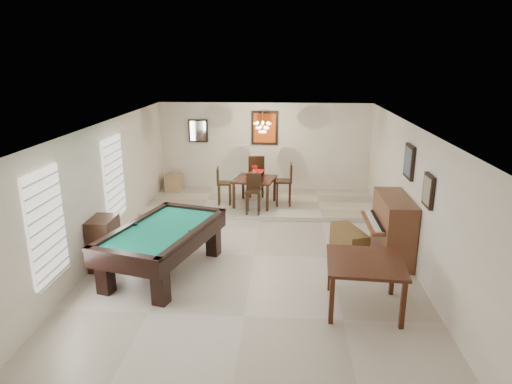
# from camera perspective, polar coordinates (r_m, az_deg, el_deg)

# --- Properties ---
(ground_plane) EXTENTS (6.00, 9.00, 0.02)m
(ground_plane) POSITION_cam_1_polar(r_m,az_deg,el_deg) (9.24, -0.24, -7.98)
(ground_plane) COLOR beige
(wall_back) EXTENTS (6.00, 0.04, 2.60)m
(wall_back) POSITION_cam_1_polar(r_m,az_deg,el_deg) (13.14, 1.08, 5.45)
(wall_back) COLOR silver
(wall_back) RESTS_ON ground_plane
(wall_front) EXTENTS (6.00, 0.04, 2.60)m
(wall_front) POSITION_cam_1_polar(r_m,az_deg,el_deg) (4.67, -4.13, -16.18)
(wall_front) COLOR silver
(wall_front) RESTS_ON ground_plane
(wall_left) EXTENTS (0.04, 9.00, 2.60)m
(wall_left) POSITION_cam_1_polar(r_m,az_deg,el_deg) (9.46, -18.70, 0.17)
(wall_left) COLOR silver
(wall_left) RESTS_ON ground_plane
(wall_right) EXTENTS (0.04, 9.00, 2.60)m
(wall_right) POSITION_cam_1_polar(r_m,az_deg,el_deg) (9.09, 18.98, -0.50)
(wall_right) COLOR silver
(wall_right) RESTS_ON ground_plane
(ceiling) EXTENTS (6.00, 9.00, 0.04)m
(ceiling) POSITION_cam_1_polar(r_m,az_deg,el_deg) (8.50, -0.26, 8.26)
(ceiling) COLOR white
(ceiling) RESTS_ON wall_back
(dining_step) EXTENTS (6.00, 2.50, 0.12)m
(dining_step) POSITION_cam_1_polar(r_m,az_deg,el_deg) (12.24, 0.79, -1.38)
(dining_step) COLOR beige
(dining_step) RESTS_ON ground_plane
(window_left_front) EXTENTS (0.06, 1.00, 1.70)m
(window_left_front) POSITION_cam_1_polar(r_m,az_deg,el_deg) (7.53, -24.72, -3.81)
(window_left_front) COLOR white
(window_left_front) RESTS_ON wall_left
(window_left_rear) EXTENTS (0.06, 1.00, 1.70)m
(window_left_rear) POSITION_cam_1_polar(r_m,az_deg,el_deg) (9.96, -17.32, 1.69)
(window_left_rear) COLOR white
(window_left_rear) RESTS_ON wall_left
(pool_table) EXTENTS (2.03, 2.83, 0.85)m
(pool_table) POSITION_cam_1_polar(r_m,az_deg,el_deg) (8.56, -11.46, -7.19)
(pool_table) COLOR black
(pool_table) RESTS_ON ground_plane
(square_table) EXTENTS (1.25, 1.25, 0.81)m
(square_table) POSITION_cam_1_polar(r_m,az_deg,el_deg) (7.46, 13.34, -11.19)
(square_table) COLOR #33170C
(square_table) RESTS_ON ground_plane
(upright_piano) EXTENTS (0.84, 1.50, 1.25)m
(upright_piano) POSITION_cam_1_polar(r_m,az_deg,el_deg) (9.25, 15.85, -4.33)
(upright_piano) COLOR brown
(upright_piano) RESTS_ON ground_plane
(piano_bench) EXTENTS (0.69, 1.07, 0.55)m
(piano_bench) POSITION_cam_1_polar(r_m,az_deg,el_deg) (9.33, 11.54, -6.15)
(piano_bench) COLOR brown
(piano_bench) RESTS_ON ground_plane
(apothecary_chest) EXTENTS (0.43, 0.65, 0.98)m
(apothecary_chest) POSITION_cam_1_polar(r_m,az_deg,el_deg) (9.02, -18.45, -6.05)
(apothecary_chest) COLOR black
(apothecary_chest) RESTS_ON ground_plane
(dining_table) EXTENTS (1.17, 1.17, 0.83)m
(dining_table) POSITION_cam_1_polar(r_m,az_deg,el_deg) (11.81, -0.16, 0.35)
(dining_table) COLOR black
(dining_table) RESTS_ON dining_step
(flower_vase) EXTENTS (0.15, 0.15, 0.23)m
(flower_vase) POSITION_cam_1_polar(r_m,az_deg,el_deg) (11.68, -0.16, 2.84)
(flower_vase) COLOR red
(flower_vase) RESTS_ON dining_table
(dining_chair_south) EXTENTS (0.37, 0.37, 0.98)m
(dining_chair_south) POSITION_cam_1_polar(r_m,az_deg,el_deg) (11.12, -0.37, -0.27)
(dining_chair_south) COLOR black
(dining_chair_south) RESTS_ON dining_step
(dining_chair_north) EXTENTS (0.47, 0.47, 1.17)m
(dining_chair_north) POSITION_cam_1_polar(r_m,az_deg,el_deg) (12.51, 0.03, 2.08)
(dining_chair_north) COLOR black
(dining_chair_north) RESTS_ON dining_step
(dining_chair_west) EXTENTS (0.39, 0.39, 0.97)m
(dining_chair_west) POSITION_cam_1_polar(r_m,az_deg,el_deg) (11.87, -3.97, 0.75)
(dining_chair_west) COLOR black
(dining_chair_west) RESTS_ON dining_step
(dining_chair_east) EXTENTS (0.42, 0.42, 1.10)m
(dining_chair_east) POSITION_cam_1_polar(r_m,az_deg,el_deg) (11.77, 3.48, 0.95)
(dining_chair_east) COLOR black
(dining_chair_east) RESTS_ON dining_step
(corner_bench) EXTENTS (0.44, 0.54, 0.47)m
(corner_bench) POSITION_cam_1_polar(r_m,az_deg,el_deg) (13.35, -10.21, 1.19)
(corner_bench) COLOR tan
(corner_bench) RESTS_ON dining_step
(chandelier) EXTENTS (0.44, 0.44, 0.60)m
(chandelier) POSITION_cam_1_polar(r_m,az_deg,el_deg) (11.71, 0.81, 8.56)
(chandelier) COLOR #FFE5B2
(chandelier) RESTS_ON ceiling
(back_painting) EXTENTS (0.75, 0.06, 0.95)m
(back_painting) POSITION_cam_1_polar(r_m,az_deg,el_deg) (13.00, 1.09, 8.01)
(back_painting) COLOR #D84C14
(back_painting) RESTS_ON wall_back
(back_mirror) EXTENTS (0.55, 0.06, 0.65)m
(back_mirror) POSITION_cam_1_polar(r_m,az_deg,el_deg) (13.24, -7.23, 7.60)
(back_mirror) COLOR white
(back_mirror) RESTS_ON wall_back
(right_picture_upper) EXTENTS (0.06, 0.55, 0.65)m
(right_picture_upper) POSITION_cam_1_polar(r_m,az_deg,el_deg) (9.21, 18.62, 3.62)
(right_picture_upper) COLOR slate
(right_picture_upper) RESTS_ON wall_right
(right_picture_lower) EXTENTS (0.06, 0.45, 0.55)m
(right_picture_lower) POSITION_cam_1_polar(r_m,az_deg,el_deg) (8.05, 20.76, 0.15)
(right_picture_lower) COLOR gray
(right_picture_lower) RESTS_ON wall_right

